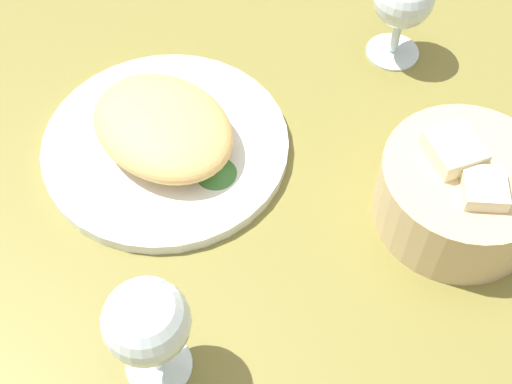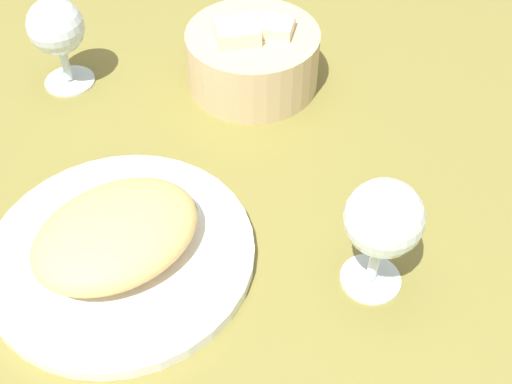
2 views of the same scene
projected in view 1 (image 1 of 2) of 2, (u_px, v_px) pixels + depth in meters
ground_plane at (263, 146)px, 77.51cm from camera, size 140.00×140.00×2.00cm
plate at (166, 145)px, 75.37cm from camera, size 26.41×26.41×1.40cm
omelette at (163, 127)px, 72.86cm from camera, size 19.07×16.27×4.74cm
lettuce_garnish at (216, 169)px, 71.72cm from camera, size 4.36×4.36×1.46cm
bread_basket at (461, 191)px, 67.84cm from camera, size 16.42×16.42×9.44cm
wine_glass_near at (147, 325)px, 54.75cm from camera, size 7.10×7.10×12.76cm
wine_glass_far at (403, 2)px, 78.30cm from camera, size 6.89×6.89×11.73cm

